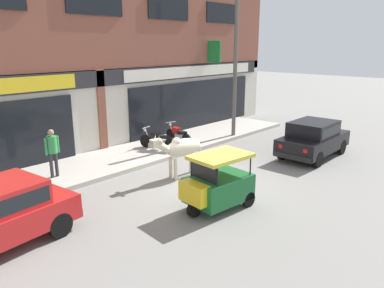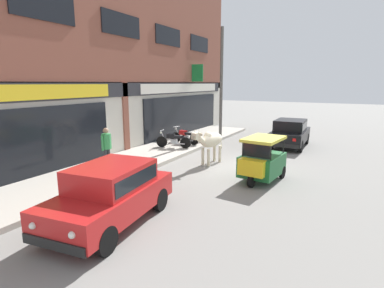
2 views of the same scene
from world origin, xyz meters
name	(u,v)px [view 1 (image 1 of 2)]	position (x,y,z in m)	size (l,w,h in m)	color
ground_plane	(194,181)	(0.00, 0.00, 0.00)	(90.00, 90.00, 0.00)	gray
sidewalk	(125,157)	(0.00, 3.66, 0.08)	(19.00, 2.92, 0.16)	#B7AFA3
shop_building	(93,34)	(0.00, 5.37, 4.76)	(23.00, 1.40, 9.92)	brown
cow	(181,148)	(0.00, 0.60, 1.01)	(2.14, 0.76, 1.61)	beige
car_1	(313,137)	(5.21, -1.67, 0.81)	(3.63, 1.65, 1.46)	black
auto_rickshaw	(217,186)	(-1.16, -1.89, 0.66)	(2.05, 1.34, 1.52)	black
motorcycle_0	(158,140)	(1.44, 3.30, 0.54)	(0.67, 1.78, 0.88)	black
motorcycle_1	(178,135)	(2.64, 3.32, 0.54)	(0.64, 1.79, 0.88)	black
pedestrian	(52,148)	(-3.13, 3.36, 1.14)	(0.50, 0.32, 1.60)	#2D2D33
utility_pole	(235,68)	(5.58, 2.50, 3.34)	(0.18, 0.18, 6.37)	#595651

